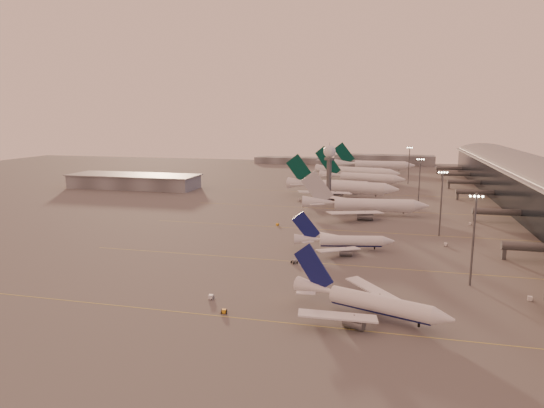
# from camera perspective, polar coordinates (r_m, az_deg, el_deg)

# --- Properties ---
(ground) EXTENTS (700.00, 700.00, 0.00)m
(ground) POSITION_cam_1_polar(r_m,az_deg,el_deg) (144.13, -1.41, -7.68)
(ground) COLOR #595756
(ground) RESTS_ON ground
(taxiway_markings) EXTENTS (180.00, 185.25, 0.02)m
(taxiway_markings) POSITION_cam_1_polar(r_m,az_deg,el_deg) (193.55, 11.63, -3.20)
(taxiway_markings) COLOR gold
(taxiway_markings) RESTS_ON ground
(hangar) EXTENTS (82.00, 27.00, 8.50)m
(hangar) POSITION_cam_1_polar(r_m,az_deg,el_deg) (316.37, -15.93, 2.61)
(hangar) COLOR slate
(hangar) RESTS_ON ground
(radar_tower) EXTENTS (6.40, 6.40, 31.10)m
(radar_tower) POSITION_cam_1_polar(r_m,az_deg,el_deg) (255.26, 6.75, 4.94)
(radar_tower) COLOR #4F5156
(radar_tower) RESTS_ON ground
(mast_a) EXTENTS (3.60, 0.56, 25.00)m
(mast_a) POSITION_cam_1_polar(r_m,az_deg,el_deg) (137.57, 22.63, -3.42)
(mast_a) COLOR #4F5156
(mast_a) RESTS_ON ground
(mast_b) EXTENTS (3.60, 0.56, 25.00)m
(mast_b) POSITION_cam_1_polar(r_m,az_deg,el_deg) (190.73, 19.29, 0.44)
(mast_b) COLOR #4F5156
(mast_b) RESTS_ON ground
(mast_c) EXTENTS (3.60, 0.56, 25.00)m
(mast_c) POSITION_cam_1_polar(r_m,az_deg,el_deg) (244.62, 16.95, 2.63)
(mast_c) COLOR #4F5156
(mast_c) RESTS_ON ground
(mast_d) EXTENTS (3.60, 0.56, 25.00)m
(mast_d) POSITION_cam_1_polar(r_m,az_deg,el_deg) (333.91, 15.82, 4.63)
(mast_d) COLOR #4F5156
(mast_d) RESTS_ON ground
(distant_horizon) EXTENTS (165.00, 37.50, 9.00)m
(distant_horizon) POSITION_cam_1_polar(r_m,az_deg,el_deg) (460.43, 9.59, 5.10)
(distant_horizon) COLOR slate
(distant_horizon) RESTS_ON ground
(narrowbody_near) EXTENTS (36.51, 28.62, 14.87)m
(narrowbody_near) POSITION_cam_1_polar(r_m,az_deg,el_deg) (112.57, 11.31, -11.53)
(narrowbody_near) COLOR white
(narrowbody_near) RESTS_ON ground
(narrowbody_mid) EXTENTS (34.04, 26.90, 13.44)m
(narrowbody_mid) POSITION_cam_1_polar(r_m,az_deg,el_deg) (164.53, 8.47, -4.52)
(narrowbody_mid) COLOR white
(narrowbody_mid) RESTS_ON ground
(widebody_white) EXTENTS (57.60, 45.94, 20.27)m
(widebody_white) POSITION_cam_1_polar(r_m,az_deg,el_deg) (224.11, 10.91, -0.42)
(widebody_white) COLOR white
(widebody_white) RESTS_ON ground
(greentail_a) EXTENTS (64.08, 51.47, 23.32)m
(greentail_a) POSITION_cam_1_polar(r_m,az_deg,el_deg) (273.30, 8.20, 1.70)
(greentail_a) COLOR white
(greentail_a) RESTS_ON ground
(greentail_b) EXTENTS (57.04, 45.64, 20.91)m
(greentail_b) POSITION_cam_1_polar(r_m,az_deg,el_deg) (321.66, 10.49, 2.85)
(greentail_b) COLOR white
(greentail_b) RESTS_ON ground
(greentail_c) EXTENTS (62.06, 49.48, 23.03)m
(greentail_c) POSITION_cam_1_polar(r_m,az_deg,el_deg) (350.81, 9.95, 3.53)
(greentail_c) COLOR white
(greentail_c) RESTS_ON ground
(greentail_d) EXTENTS (65.00, 52.49, 23.61)m
(greentail_d) POSITION_cam_1_polar(r_m,az_deg,el_deg) (400.86, 11.97, 4.31)
(greentail_d) COLOR white
(greentail_d) RESTS_ON ground
(gsv_truck_a) EXTENTS (5.88, 2.32, 2.36)m
(gsv_truck_a) POSITION_cam_1_polar(r_m,az_deg,el_deg) (121.96, -6.99, -10.57)
(gsv_truck_a) COLOR white
(gsv_truck_a) RESTS_ON ground
(gsv_tug_near) EXTENTS (2.46, 3.40, 0.88)m
(gsv_tug_near) POSITION_cam_1_polar(r_m,az_deg,el_deg) (114.00, -5.67, -12.47)
(gsv_tug_near) COLOR gold
(gsv_tug_near) RESTS_ON ground
(gsv_catering_a) EXTENTS (5.47, 3.11, 4.25)m
(gsv_catering_a) POSITION_cam_1_polar(r_m,az_deg,el_deg) (135.61, 28.22, -9.17)
(gsv_catering_a) COLOR white
(gsv_catering_a) RESTS_ON ground
(gsv_tug_mid) EXTENTS (4.24, 4.13, 1.06)m
(gsv_tug_mid) POSITION_cam_1_polar(r_m,az_deg,el_deg) (149.38, 2.64, -6.82)
(gsv_tug_mid) COLOR #5C5E61
(gsv_tug_mid) RESTS_ON ground
(gsv_truck_b) EXTENTS (5.98, 3.07, 2.30)m
(gsv_truck_b) POSITION_cam_1_polar(r_m,az_deg,el_deg) (178.90, 19.90, -4.34)
(gsv_truck_b) COLOR white
(gsv_truck_b) RESTS_ON ground
(gsv_truck_c) EXTENTS (4.00, 5.15, 1.99)m
(gsv_truck_c) POSITION_cam_1_polar(r_m,az_deg,el_deg) (199.91, 0.72, -2.26)
(gsv_truck_c) COLOR gold
(gsv_truck_c) RESTS_ON ground
(gsv_catering_b) EXTENTS (5.46, 3.15, 4.21)m
(gsv_catering_b) POSITION_cam_1_polar(r_m,az_deg,el_deg) (216.83, 22.34, -1.75)
(gsv_catering_b) COLOR white
(gsv_catering_b) RESTS_ON ground
(gsv_tug_far) EXTENTS (3.57, 4.38, 1.09)m
(gsv_tug_far) POSITION_cam_1_polar(r_m,az_deg,el_deg) (241.96, 10.23, -0.32)
(gsv_tug_far) COLOR white
(gsv_tug_far) RESTS_ON ground
(gsv_truck_d) EXTENTS (3.39, 4.94, 1.88)m
(gsv_truck_d) POSITION_cam_1_polar(r_m,az_deg,el_deg) (258.67, 3.21, 0.60)
(gsv_truck_d) COLOR white
(gsv_truck_d) RESTS_ON ground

